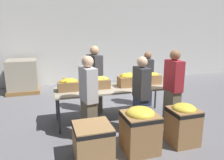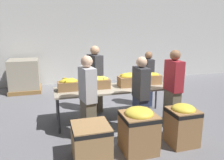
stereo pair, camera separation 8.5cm
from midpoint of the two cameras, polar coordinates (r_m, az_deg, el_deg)
ground_plane at (r=5.42m, az=0.03°, el=-10.18°), size 30.00×30.00×0.00m
wall_back at (r=8.79m, az=-7.79°, el=12.22°), size 16.00×0.08×4.00m
sorting_table at (r=5.16m, az=0.03°, el=-2.53°), size 2.75×0.87×0.80m
banana_box_0 at (r=4.97m, az=-11.70°, el=-1.20°), size 0.49×0.30×0.29m
banana_box_1 at (r=5.07m, az=-3.81°, el=-0.60°), size 0.48×0.28×0.29m
banana_box_2 at (r=5.24m, az=3.50°, el=0.08°), size 0.42×0.34×0.33m
banana_box_3 at (r=5.55m, az=9.75°, el=0.53°), size 0.45×0.31×0.30m
volunteer_0 at (r=4.54m, az=7.06°, el=-4.16°), size 0.22×0.44×1.62m
volunteer_1 at (r=4.27m, az=-6.71°, el=-4.93°), size 0.30×0.48×1.67m
volunteer_2 at (r=5.04m, az=15.14°, el=-2.19°), size 0.23×0.46×1.72m
volunteer_3 at (r=5.71m, az=-4.93°, el=0.14°), size 0.36×0.51×1.74m
volunteer_4 at (r=6.24m, az=8.74°, el=0.28°), size 0.23×0.43×1.54m
donation_bin_0 at (r=3.80m, az=-5.71°, el=-15.51°), size 0.62×0.62×0.62m
donation_bin_1 at (r=3.99m, az=6.66°, el=-12.41°), size 0.59×0.59×0.83m
donation_bin_2 at (r=4.41m, az=17.51°, el=-10.57°), size 0.51×0.51×0.80m
pallet_stack_0 at (r=8.13m, az=-22.55°, el=0.91°), size 1.05×1.05×1.12m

